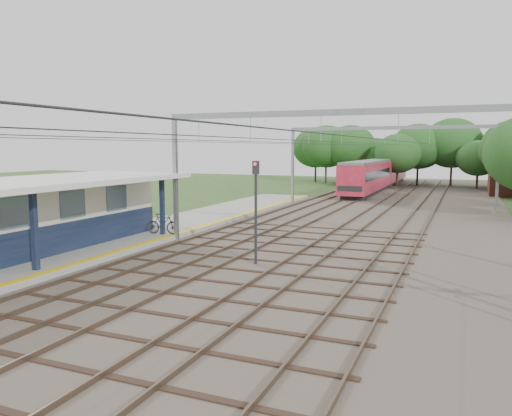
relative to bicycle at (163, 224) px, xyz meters
The scene contains 11 objects.
ground 16.14m from the bicycle, 68.58° to the right, with size 160.00×160.00×0.00m, color #2D4C1E.
ballast_bed 17.99m from the bicycle, 56.62° to the left, with size 18.00×90.00×0.10m, color #473D33.
platform 2.05m from the bicycle, 148.26° to the right, with size 5.00×52.00×0.35m, color gray.
yellow_stripe 1.32m from the bicycle, 57.64° to the right, with size 0.45×52.00×0.01m, color yellow.
station_building 8.62m from the bicycle, 110.52° to the right, with size 3.41×18.00×3.40m.
rail_tracks 16.74m from the bicycle, 63.79° to the left, with size 11.80×88.00×0.15m.
catenary_system 14.58m from the bicycle, 47.96° to the left, with size 17.22×88.00×7.00m.
tree_band 43.41m from the bicycle, 77.00° to the left, with size 31.72×30.88×8.82m.
bicycle is the anchor object (origin of this frame).
train 41.44m from the bicycle, 82.53° to the left, with size 2.78×34.60×3.66m.
signal_post 8.36m from the bicycle, 26.82° to the right, with size 0.37×0.32×4.63m.
Camera 1 is at (9.75, -8.49, 5.19)m, focal length 35.00 mm.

